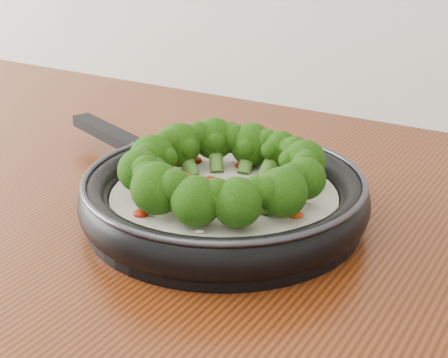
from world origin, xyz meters
The scene contains 1 object.
skillet centered at (0.06, 1.05, 0.94)m, with size 0.53×0.41×0.09m.
Camera 1 is at (0.41, 0.48, 1.23)m, focal length 53.29 mm.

